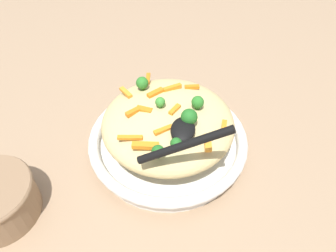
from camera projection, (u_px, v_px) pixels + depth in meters
ground_plane at (168, 150)px, 0.65m from camera, size 2.40×2.40×0.00m
serving_bowl at (168, 142)px, 0.63m from camera, size 0.30×0.30×0.04m
pasta_mound at (168, 123)px, 0.59m from camera, size 0.24×0.24×0.07m
carrot_piece_0 at (208, 143)px, 0.51m from camera, size 0.03×0.01×0.01m
carrot_piece_1 at (130, 138)px, 0.52m from camera, size 0.01×0.04×0.01m
carrot_piece_2 at (175, 110)px, 0.56m from camera, size 0.03×0.02×0.01m
carrot_piece_3 at (144, 110)px, 0.56m from camera, size 0.02×0.03×0.01m
carrot_piece_4 at (126, 92)px, 0.60m from camera, size 0.03×0.03×0.01m
carrot_piece_5 at (224, 126)px, 0.54m from camera, size 0.03×0.01×0.01m
carrot_piece_6 at (171, 88)px, 0.60m from camera, size 0.03×0.03×0.01m
carrot_piece_7 at (133, 112)px, 0.56m from camera, size 0.03×0.02×0.01m
carrot_piece_8 at (155, 93)px, 0.59m from camera, size 0.03×0.03×0.01m
carrot_piece_9 at (148, 78)px, 0.63m from camera, size 0.03×0.01×0.01m
carrot_piece_10 at (161, 129)px, 0.53m from camera, size 0.03×0.03×0.01m
carrot_piece_11 at (145, 145)px, 0.51m from camera, size 0.02×0.04×0.01m
carrot_piece_12 at (192, 87)px, 0.61m from camera, size 0.01×0.03×0.01m
broccoli_floret_0 at (198, 102)px, 0.56m from camera, size 0.02×0.02×0.03m
broccoli_floret_1 at (176, 144)px, 0.50m from camera, size 0.02×0.02×0.02m
broccoli_floret_2 at (156, 151)px, 0.49m from camera, size 0.02×0.02×0.02m
broccoli_floret_3 at (142, 83)px, 0.60m from camera, size 0.02×0.02×0.03m
broccoli_floret_4 at (160, 104)px, 0.56m from camera, size 0.02×0.02×0.02m
broccoli_floret_5 at (189, 117)px, 0.53m from camera, size 0.03×0.03×0.03m
serving_spoon at (183, 135)px, 0.49m from camera, size 0.11×0.14×0.09m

